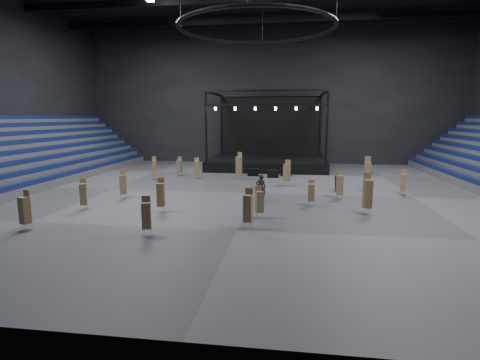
# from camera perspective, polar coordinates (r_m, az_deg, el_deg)

# --- Properties ---
(floor) EXTENTS (50.00, 50.00, 0.00)m
(floor) POSITION_cam_1_polar(r_m,az_deg,el_deg) (31.02, 2.34, -1.98)
(floor) COLOR #4C4C4E
(floor) RESTS_ON ground
(wall_back) EXTENTS (50.00, 0.20, 18.00)m
(wall_back) POSITION_cam_1_polar(r_m,az_deg,el_deg) (51.41, 4.72, 12.67)
(wall_back) COLOR black
(wall_back) RESTS_ON ground
(wall_front) EXTENTS (50.00, 0.20, 18.00)m
(wall_front) POSITION_cam_1_polar(r_m,az_deg,el_deg) (10.08, -10.09, 25.45)
(wall_front) COLOR black
(wall_front) RESTS_ON ground
(bleachers_left) EXTENTS (7.20, 40.00, 6.40)m
(bleachers_left) POSITION_cam_1_polar(r_m,az_deg,el_deg) (40.02, -32.44, 1.65)
(bleachers_left) COLOR #535356
(bleachers_left) RESTS_ON floor
(stage) EXTENTS (14.00, 10.00, 9.20)m
(stage) POSITION_cam_1_polar(r_m,az_deg,el_deg) (46.82, 4.27, 3.72)
(stage) COLOR black
(stage) RESTS_ON floor
(truss_ring) EXTENTS (12.30, 12.30, 5.15)m
(truss_ring) POSITION_cam_1_polar(r_m,az_deg,el_deg) (31.13, 2.52, 22.17)
(truss_ring) COLOR black
(truss_ring) RESTS_ON ceiling
(flight_case_left) EXTENTS (1.23, 0.68, 0.79)m
(flight_case_left) POSITION_cam_1_polar(r_m,az_deg,el_deg) (39.94, 2.01, 1.20)
(flight_case_left) COLOR black
(flight_case_left) RESTS_ON floor
(flight_case_mid) EXTENTS (1.18, 0.60, 0.78)m
(flight_case_mid) POSITION_cam_1_polar(r_m,az_deg,el_deg) (38.90, 5.04, 0.94)
(flight_case_mid) COLOR black
(flight_case_mid) RESTS_ON floor
(flight_case_right) EXTENTS (1.19, 0.61, 0.79)m
(flight_case_right) POSITION_cam_1_polar(r_m,az_deg,el_deg) (40.13, 7.04, 1.17)
(flight_case_right) COLOR black
(flight_case_right) RESTS_ON floor
(chair_stack_0) EXTENTS (0.65, 0.65, 2.71)m
(chair_stack_0) POSITION_cam_1_polar(r_m,az_deg,el_deg) (37.91, -0.16, 2.27)
(chair_stack_0) COLOR silver
(chair_stack_0) RESTS_ON floor
(chair_stack_1) EXTENTS (0.55, 0.55, 2.20)m
(chair_stack_1) POSITION_cam_1_polar(r_m,az_deg,el_deg) (29.95, -17.40, -0.60)
(chair_stack_1) COLOR silver
(chair_stack_1) RESTS_ON floor
(chair_stack_3) EXTENTS (0.58, 0.58, 2.25)m
(chair_stack_3) POSITION_cam_1_polar(r_m,az_deg,el_deg) (23.87, -29.97, -3.92)
(chair_stack_3) COLOR silver
(chair_stack_3) RESTS_ON floor
(chair_stack_4) EXTENTS (0.53, 0.53, 2.33)m
(chair_stack_4) POSITION_cam_1_polar(r_m,az_deg,el_deg) (38.43, -12.93, 1.82)
(chair_stack_4) COLOR silver
(chair_stack_4) RESTS_ON floor
(chair_stack_5) EXTENTS (0.59, 0.59, 2.12)m
(chair_stack_5) POSITION_cam_1_polar(r_m,az_deg,el_deg) (20.39, -14.09, -5.17)
(chair_stack_5) COLOR silver
(chair_stack_5) RESTS_ON floor
(chair_stack_6) EXTENTS (0.50, 0.50, 2.04)m
(chair_stack_6) POSITION_cam_1_polar(r_m,az_deg,el_deg) (40.36, -9.21, 2.17)
(chair_stack_6) COLOR silver
(chair_stack_6) RESTS_ON floor
(chair_stack_7) EXTENTS (0.58, 0.58, 2.00)m
(chair_stack_7) POSITION_cam_1_polar(r_m,az_deg,el_deg) (23.23, 2.96, -3.24)
(chair_stack_7) COLOR silver
(chair_stack_7) RESTS_ON floor
(chair_stack_8) EXTENTS (0.52, 0.52, 2.30)m
(chair_stack_8) POSITION_cam_1_polar(r_m,az_deg,el_deg) (25.19, -11.97, -2.12)
(chair_stack_8) COLOR silver
(chair_stack_8) RESTS_ON floor
(chair_stack_9) EXTENTS (0.54, 0.54, 2.29)m
(chair_stack_9) POSITION_cam_1_polar(r_m,az_deg,el_deg) (21.06, 1.24, -4.22)
(chair_stack_9) COLOR silver
(chair_stack_9) RESTS_ON floor
(chair_stack_10) EXTENTS (0.55, 0.55, 2.89)m
(chair_stack_10) POSITION_cam_1_polar(r_m,az_deg,el_deg) (33.88, 18.83, 1.01)
(chair_stack_10) COLOR silver
(chair_stack_10) RESTS_ON floor
(chair_stack_11) EXTENTS (0.57, 0.57, 2.72)m
(chair_stack_11) POSITION_cam_1_polar(r_m,az_deg,el_deg) (25.42, 18.88, -1.89)
(chair_stack_11) COLOR silver
(chair_stack_11) RESTS_ON floor
(chair_stack_12) EXTENTS (0.53, 0.53, 2.08)m
(chair_stack_12) POSITION_cam_1_polar(r_m,az_deg,el_deg) (32.63, 23.65, -0.27)
(chair_stack_12) COLOR silver
(chair_stack_12) RESTS_ON floor
(chair_stack_13) EXTENTS (0.45, 0.45, 1.87)m
(chair_stack_13) POSITION_cam_1_polar(r_m,az_deg,el_deg) (26.75, 10.79, -1.81)
(chair_stack_13) COLOR silver
(chair_stack_13) RESTS_ON floor
(chair_stack_14) EXTENTS (0.52, 0.52, 2.17)m
(chair_stack_14) POSITION_cam_1_polar(r_m,az_deg,el_deg) (29.50, 14.95, -0.67)
(chair_stack_14) COLOR silver
(chair_stack_14) RESTS_ON floor
(chair_stack_15) EXTENTS (0.69, 0.69, 2.37)m
(chair_stack_15) POSITION_cam_1_polar(r_m,az_deg,el_deg) (34.32, 7.15, 1.20)
(chair_stack_15) COLOR silver
(chair_stack_15) RESTS_ON floor
(chair_stack_16) EXTENTS (0.60, 0.60, 2.13)m
(chair_stack_16) POSITION_cam_1_polar(r_m,az_deg,el_deg) (38.37, -6.60, 1.92)
(chair_stack_16) COLOR silver
(chair_stack_16) RESTS_ON floor
(chair_stack_17) EXTENTS (0.55, 0.55, 2.13)m
(chair_stack_17) POSITION_cam_1_polar(r_m,az_deg,el_deg) (27.37, -22.77, -1.93)
(chair_stack_17) COLOR silver
(chair_stack_17) RESTS_ON floor
(man_center) EXTENTS (0.78, 0.55, 2.03)m
(man_center) POSITION_cam_1_polar(r_m,az_deg,el_deg) (27.81, 3.20, -1.21)
(man_center) COLOR black
(man_center) RESTS_ON floor
(crew_member) EXTENTS (0.81, 0.94, 1.68)m
(crew_member) POSITION_cam_1_polar(r_m,az_deg,el_deg) (32.86, 14.71, -0.15)
(crew_member) COLOR black
(crew_member) RESTS_ON floor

